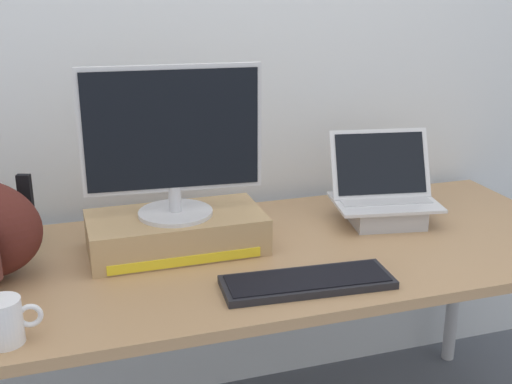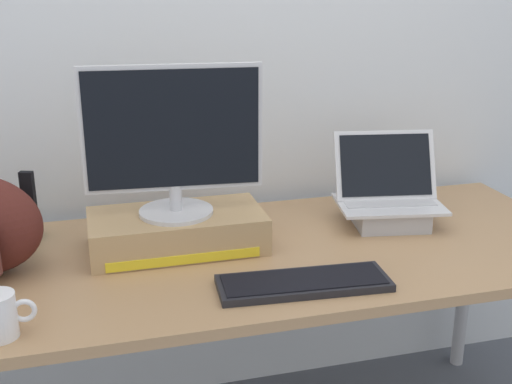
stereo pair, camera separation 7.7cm
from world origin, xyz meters
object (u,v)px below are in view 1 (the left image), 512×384
object	(u,v)px
open_laptop	(384,203)
plush_toy	(24,229)
desktop_monitor	(173,142)
coffee_mug	(5,321)
toner_box_yellow	(176,232)
external_keyboard	(307,282)

from	to	relation	value
open_laptop	plush_toy	bearing A→B (deg)	-178.82
desktop_monitor	coffee_mug	bearing A→B (deg)	-134.41
toner_box_yellow	plush_toy	distance (m)	0.46
desktop_monitor	plush_toy	size ratio (longest dim) A/B	5.91
toner_box_yellow	open_laptop	size ratio (longest dim) A/B	1.39
open_laptop	external_keyboard	bearing A→B (deg)	-128.90
toner_box_yellow	open_laptop	bearing A→B (deg)	2.09
coffee_mug	desktop_monitor	bearing A→B (deg)	40.60
toner_box_yellow	coffee_mug	bearing A→B (deg)	-139.33
desktop_monitor	plush_toy	world-z (taller)	desktop_monitor
desktop_monitor	open_laptop	distance (m)	0.73
external_keyboard	coffee_mug	distance (m)	0.73
plush_toy	toner_box_yellow	bearing A→B (deg)	-24.55
external_keyboard	plush_toy	world-z (taller)	plush_toy
toner_box_yellow	desktop_monitor	bearing A→B (deg)	-96.91
toner_box_yellow	open_laptop	distance (m)	0.68
desktop_monitor	external_keyboard	distance (m)	0.53
plush_toy	external_keyboard	bearing A→B (deg)	-37.05
open_laptop	external_keyboard	distance (m)	0.54
external_keyboard	coffee_mug	size ratio (longest dim) A/B	3.63
desktop_monitor	open_laptop	size ratio (longest dim) A/B	1.38
desktop_monitor	coffee_mug	world-z (taller)	desktop_monitor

